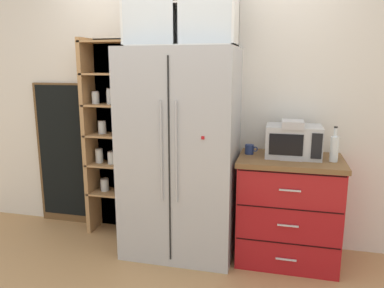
% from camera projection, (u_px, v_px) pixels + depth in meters
% --- Properties ---
extents(ground_plane, '(10.79, 10.79, 0.00)m').
position_uv_depth(ground_plane, '(181.00, 249.00, 3.37)').
color(ground_plane, tan).
extents(wall_back_cream, '(5.08, 0.10, 2.55)m').
position_uv_depth(wall_back_cream, '(191.00, 104.00, 3.49)').
color(wall_back_cream, silver).
rests_on(wall_back_cream, ground).
extents(refrigerator, '(0.95, 0.68, 1.78)m').
position_uv_depth(refrigerator, '(181.00, 153.00, 3.20)').
color(refrigerator, '#B7BABF').
rests_on(refrigerator, ground).
extents(pantry_shelf_column, '(0.52, 0.29, 1.88)m').
position_uv_depth(pantry_shelf_column, '(113.00, 136.00, 3.62)').
color(pantry_shelf_column, brown).
rests_on(pantry_shelf_column, ground).
extents(counter_cabinet, '(0.84, 0.60, 0.89)m').
position_uv_depth(counter_cabinet, '(288.00, 209.00, 3.13)').
color(counter_cabinet, '#A8161C').
rests_on(counter_cabinet, ground).
extents(microwave, '(0.44, 0.33, 0.26)m').
position_uv_depth(microwave, '(293.00, 141.00, 3.05)').
color(microwave, '#B7BABF').
rests_on(microwave, counter_cabinet).
extents(coffee_maker, '(0.17, 0.20, 0.31)m').
position_uv_depth(coffee_maker, '(292.00, 139.00, 3.01)').
color(coffee_maker, '#B7B7BC').
rests_on(coffee_maker, counter_cabinet).
extents(mug_navy, '(0.11, 0.07, 0.08)m').
position_uv_depth(mug_navy, '(250.00, 149.00, 3.16)').
color(mug_navy, navy).
rests_on(mug_navy, counter_cabinet).
extents(mug_sage, '(0.12, 0.08, 0.08)m').
position_uv_depth(mug_sage, '(291.00, 152.00, 3.04)').
color(mug_sage, '#8CA37F').
rests_on(mug_sage, counter_cabinet).
extents(bottle_clear, '(0.06, 0.06, 0.28)m').
position_uv_depth(bottle_clear, '(334.00, 146.00, 2.89)').
color(bottle_clear, silver).
rests_on(bottle_clear, counter_cabinet).
extents(upper_cabinet, '(0.91, 0.32, 0.67)m').
position_uv_depth(upper_cabinet, '(181.00, 5.00, 3.00)').
color(upper_cabinet, silver).
rests_on(upper_cabinet, refrigerator).
extents(chalkboard_menu, '(0.60, 0.04, 1.46)m').
position_uv_depth(chalkboard_menu, '(64.00, 154.00, 3.84)').
color(chalkboard_menu, brown).
rests_on(chalkboard_menu, ground).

